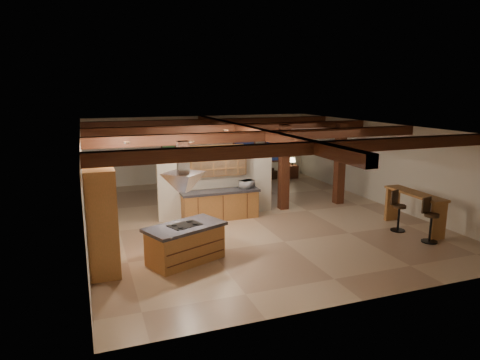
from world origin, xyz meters
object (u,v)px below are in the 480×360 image
Objects in this scene: kitchen_island at (185,243)px; bar_counter at (414,205)px; sofa at (257,174)px; dining_table at (239,189)px.

kitchen_island is 0.99× the size of bar_counter.
kitchen_island is 9.56m from sofa.
dining_table is 6.49m from bar_counter.
sofa is 8.15m from bar_counter.
bar_counter is (6.85, 0.08, 0.28)m from kitchen_island.
sofa is at bearing 57.29° from kitchen_island.
kitchen_island reaches higher than dining_table.
dining_table is at bearing 58.57° from kitchen_island.
dining_table is (3.39, 5.55, -0.17)m from kitchen_island.
dining_table is 3.06m from sofa.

